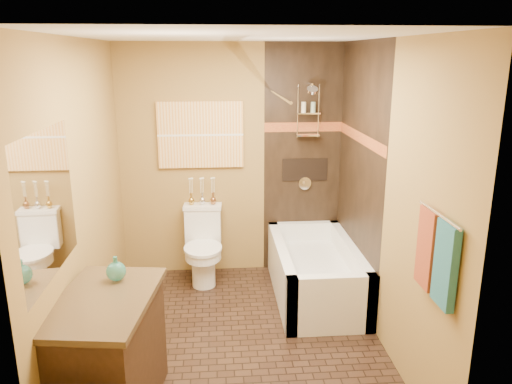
{
  "coord_description": "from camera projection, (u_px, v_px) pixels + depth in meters",
  "views": [
    {
      "loc": [
        -0.18,
        -3.79,
        2.38
      ],
      "look_at": [
        0.17,
        0.4,
        1.21
      ],
      "focal_mm": 35.0,
      "sensor_mm": 36.0,
      "label": 1
    }
  ],
  "objects": [
    {
      "name": "sunset_painting",
      "position": [
        201.0,
        135.0,
        5.26
      ],
      "size": [
        0.9,
        0.04,
        0.7
      ],
      "primitive_type": "cube",
      "color": "orange",
      "rests_on": "wall_back"
    },
    {
      "name": "toilet",
      "position": [
        203.0,
        245.0,
        5.31
      ],
      "size": [
        0.42,
        0.61,
        0.8
      ],
      "rotation": [
        0.0,
        0.0,
        -0.06
      ],
      "color": "white",
      "rests_on": "floor"
    },
    {
      "name": "teal_bottle",
      "position": [
        116.0,
        269.0,
        3.42
      ],
      "size": [
        0.18,
        0.18,
        0.22
      ],
      "primitive_type": null,
      "rotation": [
        0.0,
        0.0,
        0.44
      ],
      "color": "#297D6B",
      "rests_on": "vanity"
    },
    {
      "name": "curtain_rod",
      "position": [
        278.0,
        95.0,
        4.5
      ],
      "size": [
        0.03,
        1.55,
        0.03
      ],
      "primitive_type": "cylinder",
      "rotation": [
        1.57,
        0.0,
        0.0
      ],
      "color": "silver",
      "rests_on": "wall_back"
    },
    {
      "name": "wall_back",
      "position": [
        232.0,
        162.0,
        5.39
      ],
      "size": [
        2.4,
        0.02,
        2.5
      ],
      "primitive_type": "cube",
      "color": "olive",
      "rests_on": "floor"
    },
    {
      "name": "shower_fixtures",
      "position": [
        308.0,
        124.0,
        5.23
      ],
      "size": [
        0.24,
        0.33,
        1.16
      ],
      "color": "silver",
      "rests_on": "floor"
    },
    {
      "name": "floor",
      "position": [
        240.0,
        340.0,
        4.29
      ],
      "size": [
        3.0,
        3.0,
        0.0
      ],
      "primitive_type": "plane",
      "color": "black",
      "rests_on": "ground"
    },
    {
      "name": "towel_rust",
      "position": [
        427.0,
        248.0,
        3.18
      ],
      "size": [
        0.05,
        0.22,
        0.52
      ],
      "primitive_type": "cube",
      "color": "maroon",
      "rests_on": "towel_bar"
    },
    {
      "name": "alcove_tile_back",
      "position": [
        303.0,
        161.0,
        5.44
      ],
      "size": [
        0.85,
        0.01,
        2.5
      ],
      "primitive_type": "cube",
      "color": "black",
      "rests_on": "wall_back"
    },
    {
      "name": "wall_front",
      "position": [
        253.0,
        286.0,
        2.51
      ],
      "size": [
        2.4,
        0.02,
        2.5
      ],
      "primitive_type": "cube",
      "color": "olive",
      "rests_on": "floor"
    },
    {
      "name": "alcove_tile_right",
      "position": [
        359.0,
        176.0,
        4.77
      ],
      "size": [
        0.01,
        1.5,
        2.5
      ],
      "primitive_type": "cube",
      "color": "black",
      "rests_on": "wall_right"
    },
    {
      "name": "vanity",
      "position": [
        107.0,
        357.0,
        3.31
      ],
      "size": [
        0.73,
        1.05,
        0.87
      ],
      "rotation": [
        0.0,
        0.0,
        -0.14
      ],
      "color": "black",
      "rests_on": "floor"
    },
    {
      "name": "wall_left",
      "position": [
        84.0,
        205.0,
        3.86
      ],
      "size": [
        0.02,
        3.0,
        2.5
      ],
      "primitive_type": "cube",
      "color": "olive",
      "rests_on": "floor"
    },
    {
      "name": "towel_bar",
      "position": [
        439.0,
        215.0,
        2.98
      ],
      "size": [
        0.02,
        0.55,
        0.02
      ],
      "primitive_type": "cylinder",
      "rotation": [
        1.57,
        0.0,
        0.0
      ],
      "color": "silver",
      "rests_on": "wall_right"
    },
    {
      "name": "vanity_mirror",
      "position": [
        48.0,
        205.0,
        3.0
      ],
      "size": [
        0.01,
        1.0,
        0.9
      ],
      "primitive_type": "cube",
      "color": "white",
      "rests_on": "wall_left"
    },
    {
      "name": "wall_right",
      "position": [
        386.0,
        198.0,
        4.05
      ],
      "size": [
        0.02,
        3.0,
        2.5
      ],
      "primitive_type": "cube",
      "color": "olive",
      "rests_on": "floor"
    },
    {
      "name": "mosaic_band_right",
      "position": [
        360.0,
        138.0,
        4.67
      ],
      "size": [
        0.01,
        1.5,
        0.1
      ],
      "primitive_type": "cube",
      "color": "maroon",
      "rests_on": "alcove_tile_right"
    },
    {
      "name": "bud_vases",
      "position": [
        202.0,
        191.0,
        5.34
      ],
      "size": [
        0.3,
        0.06,
        0.29
      ],
      "color": "gold",
      "rests_on": "toilet"
    },
    {
      "name": "bathtub",
      "position": [
        315.0,
        276.0,
        5.01
      ],
      "size": [
        0.8,
        1.5,
        0.55
      ],
      "color": "white",
      "rests_on": "floor"
    },
    {
      "name": "mosaic_band_back",
      "position": [
        304.0,
        127.0,
        5.33
      ],
      "size": [
        0.85,
        0.01,
        0.1
      ],
      "primitive_type": "cube",
      "color": "maroon",
      "rests_on": "alcove_tile_back"
    },
    {
      "name": "ceiling",
      "position": [
        237.0,
        36.0,
        3.62
      ],
      "size": [
        3.0,
        3.0,
        0.0
      ],
      "primitive_type": "plane",
      "color": "silver",
      "rests_on": "wall_back"
    },
    {
      "name": "towel_teal",
      "position": [
        446.0,
        265.0,
        2.93
      ],
      "size": [
        0.05,
        0.22,
        0.52
      ],
      "primitive_type": "cube",
      "color": "#20576D",
      "rests_on": "towel_bar"
    },
    {
      "name": "alcove_niche",
      "position": [
        305.0,
        170.0,
        5.46
      ],
      "size": [
        0.5,
        0.01,
        0.25
      ],
      "primitive_type": "cube",
      "color": "black",
      "rests_on": "alcove_tile_back"
    }
  ]
}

